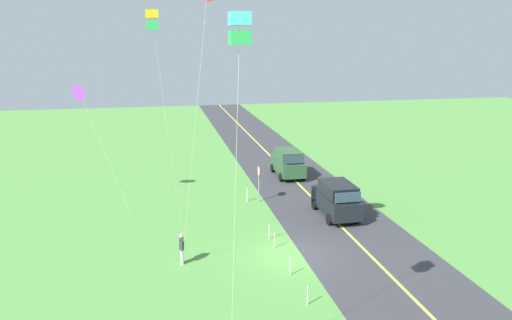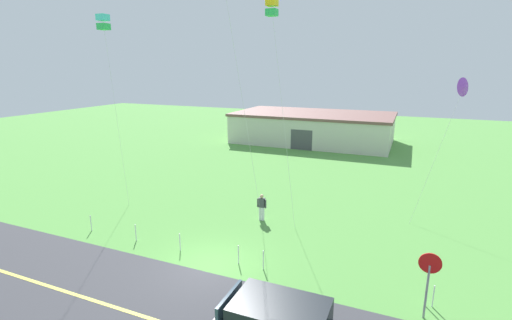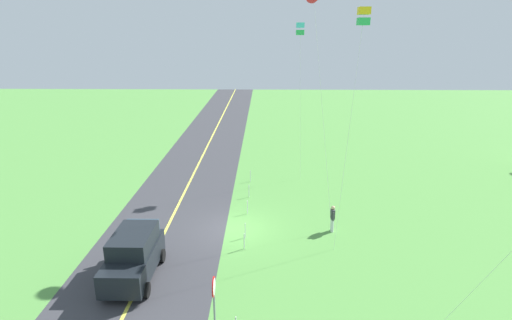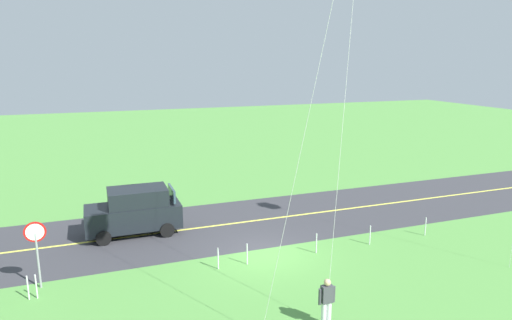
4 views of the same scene
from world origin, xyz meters
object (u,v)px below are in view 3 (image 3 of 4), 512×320
(stop_sign, at_px, (214,295))
(kite_green_far, at_px, (364,17))
(car_suv_foreground, at_px, (134,255))
(person_adult_near, at_px, (332,218))
(kite_yellow_high, at_px, (300,29))

(stop_sign, xyz_separation_m, kite_green_far, (-8.47, 6.68, 9.99))
(car_suv_foreground, distance_m, stop_sign, 5.75)
(car_suv_foreground, bearing_deg, kite_green_far, 113.01)
(car_suv_foreground, relative_size, person_adult_near, 2.75)
(stop_sign, distance_m, person_adult_near, 10.46)
(person_adult_near, relative_size, kite_green_far, 0.13)
(car_suv_foreground, bearing_deg, kite_yellow_high, 148.69)
(person_adult_near, bearing_deg, car_suv_foreground, 59.50)
(stop_sign, bearing_deg, kite_yellow_high, 166.31)
(car_suv_foreground, relative_size, kite_green_far, 0.36)
(car_suv_foreground, xyz_separation_m, kite_yellow_high, (-14.18, 8.63, 10.10))
(stop_sign, height_order, kite_green_far, kite_green_far)
(person_adult_near, bearing_deg, kite_yellow_high, -47.53)
(stop_sign, height_order, kite_yellow_high, kite_yellow_high)
(kite_yellow_high, bearing_deg, person_adult_near, 8.62)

